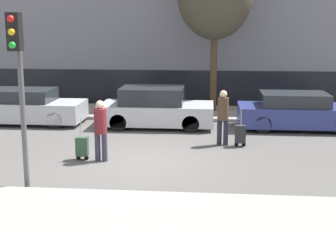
{
  "coord_description": "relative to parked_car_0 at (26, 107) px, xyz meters",
  "views": [
    {
      "loc": [
        1.96,
        -12.05,
        3.68
      ],
      "look_at": [
        0.69,
        1.8,
        0.95
      ],
      "focal_mm": 50.0,
      "sensor_mm": 36.0,
      "label": 1
    }
  ],
  "objects": [
    {
      "name": "sidewalk_near",
      "position": [
        4.91,
        -8.35,
        -0.56
      ],
      "size": [
        28.0,
        2.5,
        0.12
      ],
      "color": "gray",
      "rests_on": "ground_plane"
    },
    {
      "name": "trolley_left",
      "position": [
        3.39,
        -4.52,
        -0.24
      ],
      "size": [
        0.34,
        0.29,
        1.19
      ],
      "color": "#335138",
      "rests_on": "ground_plane"
    },
    {
      "name": "parked_car_2",
      "position": [
        9.94,
        -0.05,
        -0.0
      ],
      "size": [
        4.2,
        1.77,
        1.3
      ],
      "color": "navy",
      "rests_on": "ground_plane"
    },
    {
      "name": "parked_car_0",
      "position": [
        0.0,
        0.0,
        0.0
      ],
      "size": [
        4.22,
        1.74,
        1.3
      ],
      "color": "#B7BABF",
      "rests_on": "ground_plane"
    },
    {
      "name": "trolley_right",
      "position": [
        7.8,
        -2.67,
        -0.23
      ],
      "size": [
        0.34,
        0.29,
        1.2
      ],
      "color": "#262628",
      "rests_on": "ground_plane"
    },
    {
      "name": "pedestrian_right",
      "position": [
        7.26,
        -2.54,
        0.35
      ],
      "size": [
        0.34,
        0.34,
        1.71
      ],
      "rotation": [
        0.0,
        0.0,
        2.91
      ],
      "color": "#23232D",
      "rests_on": "ground_plane"
    },
    {
      "name": "pedestrian_left",
      "position": [
        3.94,
        -4.58,
        0.33
      ],
      "size": [
        0.35,
        0.34,
        1.67
      ],
      "rotation": [
        0.0,
        0.0,
        -0.11
      ],
      "color": "#383347",
      "rests_on": "ground_plane"
    },
    {
      "name": "traffic_light",
      "position": [
        2.75,
        -6.96,
        2.17
      ],
      "size": [
        0.28,
        0.47,
        3.92
      ],
      "color": "#515154",
      "rests_on": "ground_plane"
    },
    {
      "name": "sidewalk_far",
      "position": [
        4.91,
        2.4,
        -0.56
      ],
      "size": [
        28.0,
        3.0,
        0.12
      ],
      "color": "gray",
      "rests_on": "ground_plane"
    },
    {
      "name": "parked_car_1",
      "position": [
        4.9,
        -0.09,
        0.05
      ],
      "size": [
        4.07,
        1.89,
        1.44
      ],
      "color": "#B7BABF",
      "rests_on": "ground_plane"
    },
    {
      "name": "ground_plane",
      "position": [
        4.91,
        -4.6,
        -0.62
      ],
      "size": [
        80.0,
        80.0,
        0.0
      ],
      "primitive_type": "plane",
      "color": "#565451"
    }
  ]
}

